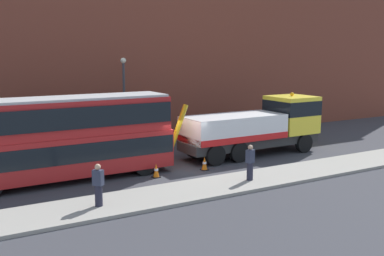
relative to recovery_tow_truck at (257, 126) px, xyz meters
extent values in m
plane|color=#38383D|center=(-5.67, -0.50, -1.76)|extent=(120.00, 120.00, 0.00)
cube|color=gray|center=(-5.67, -4.70, -1.68)|extent=(60.00, 2.80, 0.15)
cube|color=brown|center=(-5.67, 7.73, 6.24)|extent=(60.00, 1.20, 16.00)
cube|color=#2D2D2D|center=(-0.48, -0.01, -0.90)|extent=(9.03, 2.32, 0.55)
cube|color=yellow|center=(2.72, 0.03, 0.52)|extent=(2.63, 2.63, 2.30)
cube|color=black|center=(2.72, 0.03, 0.97)|extent=(2.66, 2.66, 0.90)
cube|color=silver|center=(-1.78, -0.02, 0.07)|extent=(6.13, 2.68, 1.40)
cube|color=red|center=(-1.78, -0.02, -0.45)|extent=(6.13, 2.73, 0.36)
cylinder|color=#B79914|center=(-5.49, -0.07, 0.37)|extent=(1.24, 0.30, 2.52)
sphere|color=orange|center=(2.72, 0.03, 1.79)|extent=(0.24, 0.24, 0.24)
cylinder|color=black|center=(2.80, 1.15, -1.18)|extent=(1.16, 0.35, 1.16)
cylinder|color=black|center=(2.83, -1.07, -1.18)|extent=(1.16, 0.35, 1.16)
cylinder|color=black|center=(-2.19, 1.08, -1.18)|extent=(1.16, 0.35, 1.16)
cylinder|color=black|center=(-2.17, -1.14, -1.18)|extent=(1.16, 0.35, 1.16)
cylinder|color=black|center=(-3.79, 1.06, -1.18)|extent=(1.16, 0.35, 1.16)
cylinder|color=black|center=(-3.77, -1.16, -1.18)|extent=(1.16, 0.35, 1.16)
cube|color=#AD1E1E|center=(-11.87, -0.01, -0.47)|extent=(11.03, 2.64, 1.90)
cube|color=#AD1E1E|center=(-11.87, -0.01, 1.33)|extent=(10.81, 2.54, 1.70)
cube|color=black|center=(-11.87, -0.01, -0.22)|extent=(10.92, 2.69, 0.90)
cube|color=black|center=(-11.87, -0.01, 1.43)|extent=(10.70, 2.68, 1.00)
cube|color=#B2B2B2|center=(-11.87, -0.01, 2.24)|extent=(10.59, 2.43, 0.12)
cube|color=yellow|center=(-6.35, 0.06, 0.78)|extent=(0.08, 1.50, 0.44)
cylinder|color=black|center=(-7.98, 1.12, -1.24)|extent=(1.04, 0.31, 1.04)
cylinder|color=black|center=(-7.95, -1.04, -1.24)|extent=(1.04, 0.31, 1.04)
cylinder|color=#232333|center=(-11.57, -4.80, -1.18)|extent=(0.42, 0.42, 0.85)
cube|color=#2D3347|center=(-11.57, -4.80, -0.45)|extent=(0.45, 0.47, 0.62)
sphere|color=tan|center=(-11.57, -4.80, -0.02)|extent=(0.24, 0.24, 0.24)
cylinder|color=#232333|center=(-4.16, -4.81, -1.18)|extent=(0.38, 0.38, 0.85)
cube|color=#2D3347|center=(-4.16, -4.81, -0.45)|extent=(0.46, 0.37, 0.62)
sphere|color=tan|center=(-4.16, -4.81, -0.02)|extent=(0.24, 0.24, 0.24)
cone|color=orange|center=(-7.62, -1.71, -1.40)|extent=(0.32, 0.32, 0.72)
cylinder|color=white|center=(-7.62, -1.71, -1.36)|extent=(0.21, 0.21, 0.10)
cube|color=black|center=(-7.62, -1.71, -1.74)|extent=(0.36, 0.36, 0.04)
cone|color=orange|center=(-4.80, -1.70, -1.40)|extent=(0.32, 0.32, 0.72)
cylinder|color=white|center=(-4.80, -1.70, -1.36)|extent=(0.21, 0.21, 0.10)
cube|color=black|center=(-4.80, -1.70, -1.74)|extent=(0.36, 0.36, 0.04)
cylinder|color=#38383D|center=(-6.41, 5.53, 0.99)|extent=(0.16, 0.16, 5.50)
sphere|color=#EAE5C6|center=(-6.41, 5.53, 3.89)|extent=(0.36, 0.36, 0.36)
camera|label=1|loc=(-16.84, -21.44, 4.39)|focal=42.11mm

